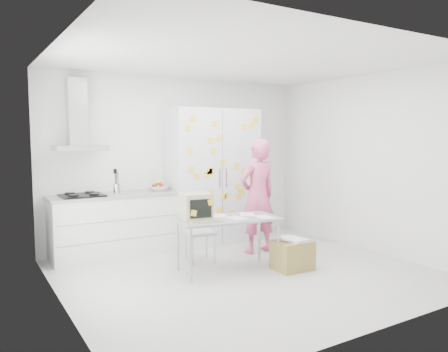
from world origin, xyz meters
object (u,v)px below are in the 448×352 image
person (258,196)px  chair (198,227)px  desk (208,212)px  cardboard_box (292,255)px

person → chair: size_ratio=1.99×
desk → chair: size_ratio=1.61×
chair → cardboard_box: chair is taller
person → desk: size_ratio=1.23×
desk → cardboard_box: bearing=-15.5°
person → chair: 1.05m
cardboard_box → desk: bearing=155.9°
desk → chair: (0.15, 0.55, -0.30)m
person → desk: (-1.12, -0.48, -0.07)m
chair → cardboard_box: 1.37m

